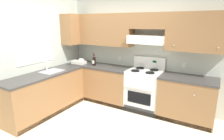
{
  "coord_description": "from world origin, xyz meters",
  "views": [
    {
      "loc": [
        1.98,
        -2.62,
        1.99
      ],
      "look_at": [
        0.05,
        0.7,
        1.0
      ],
      "focal_mm": 30.07,
      "sensor_mm": 36.0,
      "label": 1
    }
  ],
  "objects": [
    {
      "name": "counter_back_run",
      "position": [
        0.17,
        1.24,
        0.45
      ],
      "size": [
        3.6,
        0.65,
        0.91
      ],
      "color": "olive",
      "rests_on": "ground_plane"
    },
    {
      "name": "stove",
      "position": [
        0.58,
        1.25,
        0.48
      ],
      "size": [
        0.76,
        0.62,
        1.2
      ],
      "color": "white",
      "rests_on": "ground_plane"
    },
    {
      "name": "ground_plane",
      "position": [
        0.0,
        0.0,
        0.0
      ],
      "size": [
        7.04,
        7.04,
        0.0
      ],
      "primitive_type": "plane",
      "color": "beige"
    },
    {
      "name": "wall_left",
      "position": [
        -1.59,
        0.23,
        1.34
      ],
      "size": [
        0.47,
        4.0,
        2.55
      ],
      "color": "beige",
      "rests_on": "ground_plane"
    },
    {
      "name": "counter_left_run",
      "position": [
        -1.24,
        -0.0,
        0.46
      ],
      "size": [
        0.63,
        1.91,
        1.13
      ],
      "color": "olive",
      "rests_on": "ground_plane"
    },
    {
      "name": "bowl",
      "position": [
        -1.23,
        1.15,
        0.93
      ],
      "size": [
        0.36,
        0.22,
        0.07
      ],
      "color": "beige",
      "rests_on": "counter_back_run"
    },
    {
      "name": "wine_bottle",
      "position": [
        -0.76,
        1.19,
        1.03
      ],
      "size": [
        0.08,
        0.08,
        0.31
      ],
      "color": "black",
      "rests_on": "counter_back_run"
    },
    {
      "name": "paper_towel_roll",
      "position": [
        -1.25,
        1.29,
        0.97
      ],
      "size": [
        0.12,
        0.11,
        0.11
      ],
      "color": "white",
      "rests_on": "counter_back_run"
    },
    {
      "name": "wall_back",
      "position": [
        0.41,
        1.53,
        1.48
      ],
      "size": [
        4.68,
        0.57,
        2.55
      ],
      "color": "beige",
      "rests_on": "ground_plane"
    }
  ]
}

